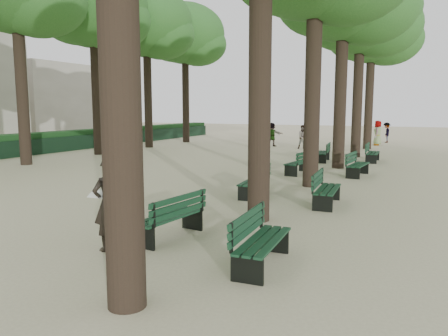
% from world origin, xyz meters
% --- Properties ---
extents(ground, '(120.00, 120.00, 0.00)m').
position_xyz_m(ground, '(0.00, 0.00, 0.00)').
color(ground, beige).
rests_on(ground, ground).
extents(tree_central_4, '(6.00, 6.00, 9.95)m').
position_xyz_m(tree_central_4, '(1.50, 18.00, 7.65)').
color(tree_central_4, '#33261C').
rests_on(tree_central_4, ground).
extents(tree_central_5, '(6.00, 6.00, 9.95)m').
position_xyz_m(tree_central_5, '(1.50, 23.00, 7.65)').
color(tree_central_5, '#33261C').
rests_on(tree_central_5, ground).
extents(tree_far_3, '(6.00, 6.00, 10.45)m').
position_xyz_m(tree_far_3, '(-12.00, 13.00, 8.14)').
color(tree_far_3, '#33261C').
rests_on(tree_far_3, ground).
extents(tree_far_4, '(6.00, 6.00, 10.45)m').
position_xyz_m(tree_far_4, '(-12.00, 18.00, 8.14)').
color(tree_far_4, '#33261C').
rests_on(tree_far_4, ground).
extents(tree_far_5, '(6.00, 6.00, 10.45)m').
position_xyz_m(tree_far_5, '(-12.00, 23.00, 8.14)').
color(tree_far_5, '#33261C').
rests_on(tree_far_5, ground).
extents(bench_left_0, '(0.78, 1.85, 0.92)m').
position_xyz_m(bench_left_0, '(0.37, 0.87, 0.27)').
color(bench_left_0, black).
rests_on(bench_left_0, ground).
extents(bench_left_1, '(0.73, 1.84, 0.92)m').
position_xyz_m(bench_left_1, '(0.37, 5.65, 0.27)').
color(bench_left_1, black).
rests_on(bench_left_1, ground).
extents(bench_left_2, '(0.75, 1.85, 0.92)m').
position_xyz_m(bench_left_2, '(0.37, 10.58, 0.27)').
color(bench_left_2, black).
rests_on(bench_left_2, ground).
extents(bench_left_3, '(0.76, 1.85, 0.92)m').
position_xyz_m(bench_left_3, '(0.37, 15.05, 0.27)').
color(bench_left_3, black).
rests_on(bench_left_3, ground).
extents(bench_right_0, '(0.66, 1.83, 0.92)m').
position_xyz_m(bench_right_0, '(2.63, 0.17, 0.27)').
color(bench_right_0, black).
rests_on(bench_right_0, ground).
extents(bench_right_1, '(0.69, 1.83, 0.92)m').
position_xyz_m(bench_right_1, '(2.63, 5.30, 0.27)').
color(bench_right_1, black).
rests_on(bench_right_1, ground).
extents(bench_right_2, '(0.71, 1.84, 0.92)m').
position_xyz_m(bench_right_2, '(2.63, 10.97, 0.27)').
color(bench_right_2, black).
rests_on(bench_right_2, ground).
extents(bench_right_3, '(0.61, 1.81, 0.92)m').
position_xyz_m(bench_right_3, '(2.63, 15.95, 0.27)').
color(bench_right_3, black).
rests_on(bench_right_3, ground).
extents(man_with_map, '(0.73, 0.78, 1.75)m').
position_xyz_m(man_with_map, '(-0.25, -0.21, 0.87)').
color(man_with_map, black).
rests_on(man_with_map, ground).
extents(pedestrian_b, '(0.41, 1.02, 1.54)m').
position_xyz_m(pedestrian_b, '(2.17, 28.94, 0.77)').
color(pedestrian_b, '#262628').
rests_on(pedestrian_b, ground).
extents(pedestrian_d, '(0.38, 0.87, 1.75)m').
position_xyz_m(pedestrian_d, '(1.81, 26.11, 0.87)').
color(pedestrian_d, '#262628').
rests_on(pedestrian_d, ground).
extents(pedestrian_a, '(0.81, 0.58, 1.55)m').
position_xyz_m(pedestrian_a, '(-2.25, 21.20, 0.77)').
color(pedestrian_a, '#262628').
rests_on(pedestrian_a, ground).
extents(pedestrian_e, '(1.55, 0.53, 1.64)m').
position_xyz_m(pedestrian_e, '(-4.75, 22.29, 0.82)').
color(pedestrian_e, '#262628').
rests_on(pedestrian_e, ground).
extents(fence, '(0.08, 42.00, 0.90)m').
position_xyz_m(fence, '(-15.00, 11.00, 0.45)').
color(fence, black).
rests_on(fence, ground).
extents(hedge, '(1.20, 42.00, 1.20)m').
position_xyz_m(hedge, '(-15.70, 11.00, 0.60)').
color(hedge, '#143B18').
rests_on(hedge, ground).
extents(building_far, '(12.00, 16.00, 7.00)m').
position_xyz_m(building_far, '(-33.00, 30.00, 3.50)').
color(building_far, '#B7B2A3').
rests_on(building_far, ground).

